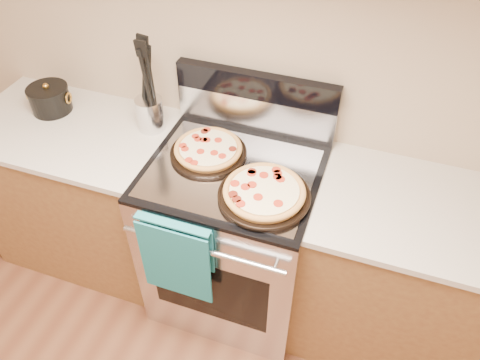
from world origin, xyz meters
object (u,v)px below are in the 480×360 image
(range_body, at_px, (234,238))
(pepperoni_pizza_back, at_px, (208,150))
(saucepan, at_px, (50,100))
(utensil_crock, at_px, (150,114))
(pepperoni_pizza_front, at_px, (264,193))

(range_body, xyz_separation_m, pepperoni_pizza_back, (-0.14, 0.05, 0.50))
(pepperoni_pizza_back, bearing_deg, range_body, -19.78)
(pepperoni_pizza_back, height_order, saucepan, saucepan)
(utensil_crock, bearing_deg, pepperoni_pizza_back, -18.21)
(pepperoni_pizza_back, relative_size, saucepan, 1.73)
(range_body, bearing_deg, saucepan, 172.80)
(range_body, xyz_separation_m, pepperoni_pizza_front, (0.18, -0.13, 0.50))
(range_body, bearing_deg, pepperoni_pizza_back, 160.22)
(range_body, relative_size, pepperoni_pizza_back, 2.65)
(range_body, distance_m, pepperoni_pizza_back, 0.52)
(range_body, bearing_deg, utensil_crock, 161.33)
(pepperoni_pizza_front, distance_m, saucepan, 1.24)
(saucepan, bearing_deg, utensil_crock, 3.37)
(pepperoni_pizza_front, relative_size, saucepan, 1.91)
(utensil_crock, xyz_separation_m, saucepan, (-0.55, -0.03, -0.02))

